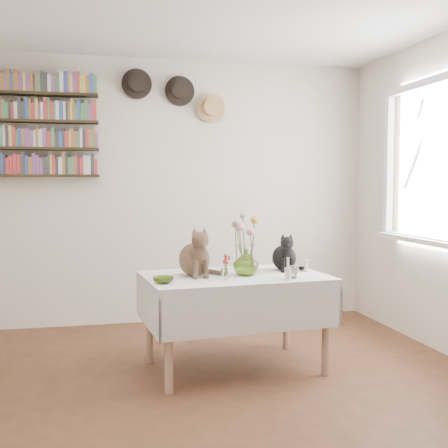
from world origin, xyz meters
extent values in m
cube|color=brown|center=(0.00, 0.00, -0.02)|extent=(4.04, 4.54, 0.04)
cube|color=beige|center=(0.00, 2.27, 1.25)|extent=(4.04, 0.04, 2.54)
cube|color=white|center=(1.97, 0.80, 1.50)|extent=(0.01, 1.40, 1.20)
cube|color=white|center=(1.97, 0.80, 2.13)|extent=(0.06, 1.52, 0.06)
cube|color=white|center=(1.97, 0.80, 0.87)|extent=(0.06, 1.52, 0.06)
cube|color=white|center=(1.97, 1.53, 1.50)|extent=(0.06, 0.06, 1.20)
cube|color=white|center=(1.94, 0.80, 0.87)|extent=(0.12, 1.50, 0.04)
cube|color=white|center=(0.32, 0.74, 0.65)|extent=(1.34, 0.93, 0.05)
cylinder|color=tan|center=(-0.20, 0.36, 0.31)|extent=(0.05, 0.05, 0.62)
cylinder|color=tan|center=(0.90, 0.46, 0.31)|extent=(0.05, 0.05, 0.62)
cylinder|color=tan|center=(-0.26, 1.01, 0.31)|extent=(0.05, 0.05, 0.62)
cylinder|color=tan|center=(0.84, 1.11, 0.31)|extent=(0.05, 0.05, 0.62)
imported|color=#94B545|center=(0.39, 0.69, 0.77)|extent=(0.20, 0.20, 0.19)
imported|color=#94B545|center=(-0.21, 0.51, 0.70)|extent=(0.15, 0.15, 0.04)
imported|color=white|center=(0.68, 0.51, 0.72)|extent=(0.11, 0.11, 0.08)
cylinder|color=white|center=(0.62, 0.44, 0.72)|extent=(0.04, 0.04, 0.09)
cylinder|color=white|center=(0.62, 0.44, 0.80)|extent=(0.02, 0.02, 0.07)
cylinder|color=white|center=(0.20, 0.54, 0.72)|extent=(0.05, 0.05, 0.08)
cone|color=white|center=(0.87, 0.76, 0.71)|extent=(0.05, 0.05, 0.07)
sphere|color=beige|center=(0.87, 0.76, 0.76)|extent=(0.03, 0.03, 0.03)
cylinder|color=#4C7233|center=(0.36, 0.70, 0.88)|extent=(0.01, 0.01, 0.30)
sphere|color=pink|center=(0.36, 0.70, 1.03)|extent=(0.07, 0.07, 0.07)
cylinder|color=#4C7233|center=(0.43, 0.67, 0.86)|extent=(0.01, 0.01, 0.26)
sphere|color=pink|center=(0.43, 0.67, 0.99)|extent=(0.06, 0.06, 0.06)
cylinder|color=#4C7233|center=(0.45, 0.72, 0.90)|extent=(0.01, 0.01, 0.34)
sphere|color=gold|center=(0.45, 0.72, 1.07)|extent=(0.06, 0.06, 0.06)
cylinder|color=#4C7233|center=(0.33, 0.73, 0.88)|extent=(0.01, 0.01, 0.31)
sphere|color=gold|center=(0.33, 0.73, 1.04)|extent=(0.05, 0.05, 0.05)
cylinder|color=#4C7233|center=(0.39, 0.74, 0.91)|extent=(0.01, 0.01, 0.37)
sphere|color=#999E93|center=(0.39, 0.74, 1.10)|extent=(0.04, 0.04, 0.04)
cylinder|color=#4C7233|center=(0.34, 0.66, 0.89)|extent=(0.01, 0.01, 0.33)
sphere|color=#999E93|center=(0.34, 0.66, 1.06)|extent=(0.04, 0.04, 0.04)
cube|color=#2D2312|center=(-1.10, 2.16, 1.40)|extent=(1.00, 0.16, 0.02)
cube|color=#2D2312|center=(-1.10, 2.16, 1.64)|extent=(1.00, 0.16, 0.02)
cube|color=#2D2312|center=(-1.10, 2.16, 1.88)|extent=(1.00, 0.16, 0.02)
cube|color=#2D2312|center=(-1.10, 2.16, 2.12)|extent=(1.00, 0.16, 0.02)
cylinder|color=black|center=(-0.25, 2.21, 2.25)|extent=(0.28, 0.02, 0.28)
cylinder|color=black|center=(-0.25, 2.17, 2.25)|extent=(0.16, 0.08, 0.16)
cylinder|color=black|center=(0.15, 2.21, 2.20)|extent=(0.28, 0.02, 0.28)
cylinder|color=black|center=(0.15, 2.17, 2.20)|extent=(0.16, 0.08, 0.16)
cylinder|color=tan|center=(0.45, 2.21, 2.05)|extent=(0.28, 0.02, 0.28)
cylinder|color=tan|center=(0.45, 2.17, 2.05)|extent=(0.16, 0.08, 0.16)
camera|label=1|loc=(-0.62, -3.10, 1.32)|focal=45.00mm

